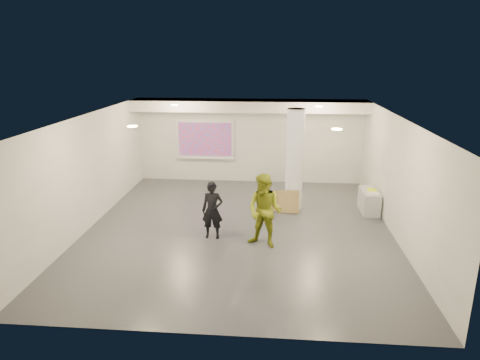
# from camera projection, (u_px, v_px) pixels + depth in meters

# --- Properties ---
(floor) EXTENTS (8.00, 9.00, 0.01)m
(floor) POSITION_uv_depth(u_px,v_px,m) (239.00, 229.00, 11.42)
(floor) COLOR #36383C
(floor) RESTS_ON ground
(ceiling) EXTENTS (8.00, 9.00, 0.01)m
(ceiling) POSITION_uv_depth(u_px,v_px,m) (239.00, 117.00, 10.57)
(ceiling) COLOR silver
(ceiling) RESTS_ON floor
(wall_back) EXTENTS (8.00, 0.01, 3.00)m
(wall_back) POSITION_uv_depth(u_px,v_px,m) (250.00, 141.00, 15.29)
(wall_back) COLOR beige
(wall_back) RESTS_ON floor
(wall_front) EXTENTS (8.00, 0.01, 3.00)m
(wall_front) POSITION_uv_depth(u_px,v_px,m) (214.00, 253.00, 6.69)
(wall_front) COLOR beige
(wall_front) RESTS_ON floor
(wall_left) EXTENTS (0.01, 9.00, 3.00)m
(wall_left) POSITION_uv_depth(u_px,v_px,m) (88.00, 172.00, 11.31)
(wall_left) COLOR beige
(wall_left) RESTS_ON floor
(wall_right) EXTENTS (0.01, 9.00, 3.00)m
(wall_right) POSITION_uv_depth(u_px,v_px,m) (398.00, 179.00, 10.67)
(wall_right) COLOR beige
(wall_right) RESTS_ON floor
(soffit_band) EXTENTS (8.00, 1.10, 0.36)m
(soffit_band) POSITION_uv_depth(u_px,v_px,m) (249.00, 106.00, 14.39)
(soffit_band) COLOR silver
(soffit_band) RESTS_ON ceiling
(downlight_nw) EXTENTS (0.22, 0.22, 0.02)m
(downlight_nw) POSITION_uv_depth(u_px,v_px,m) (174.00, 105.00, 13.14)
(downlight_nw) COLOR #FFF28D
(downlight_nw) RESTS_ON ceiling
(downlight_ne) EXTENTS (0.22, 0.22, 0.02)m
(downlight_ne) POSITION_uv_depth(u_px,v_px,m) (319.00, 107.00, 12.78)
(downlight_ne) COLOR #FFF28D
(downlight_ne) RESTS_ON ceiling
(downlight_sw) EXTENTS (0.22, 0.22, 0.02)m
(downlight_sw) POSITION_uv_depth(u_px,v_px,m) (132.00, 126.00, 9.31)
(downlight_sw) COLOR #FFF28D
(downlight_sw) RESTS_ON ceiling
(downlight_se) EXTENTS (0.22, 0.22, 0.02)m
(downlight_se) POSITION_uv_depth(u_px,v_px,m) (337.00, 129.00, 8.96)
(downlight_se) COLOR #FFF28D
(downlight_se) RESTS_ON ceiling
(column) EXTENTS (0.52, 0.52, 3.00)m
(column) POSITION_uv_depth(u_px,v_px,m) (295.00, 160.00, 12.59)
(column) COLOR white
(column) RESTS_ON floor
(projection_screen) EXTENTS (2.10, 0.13, 1.42)m
(projection_screen) POSITION_uv_depth(u_px,v_px,m) (205.00, 140.00, 15.37)
(projection_screen) COLOR silver
(projection_screen) RESTS_ON wall_back
(credenza) EXTENTS (0.47, 1.11, 0.65)m
(credenza) POSITION_uv_depth(u_px,v_px,m) (369.00, 201.00, 12.60)
(credenza) COLOR #9DA0A2
(credenza) RESTS_ON floor
(papers_stack) EXTENTS (0.36, 0.41, 0.02)m
(papers_stack) POSITION_uv_depth(u_px,v_px,m) (374.00, 193.00, 12.27)
(papers_stack) COLOR white
(papers_stack) RESTS_ON credenza
(postit_pad) EXTENTS (0.24, 0.32, 0.03)m
(postit_pad) POSITION_uv_depth(u_px,v_px,m) (372.00, 190.00, 12.50)
(postit_pad) COLOR #DDF307
(postit_pad) RESTS_ON credenza
(cardboard_back) EXTENTS (0.63, 0.27, 0.66)m
(cardboard_back) POSITION_uv_depth(u_px,v_px,m) (289.00, 202.00, 12.53)
(cardboard_back) COLOR olive
(cardboard_back) RESTS_ON floor
(cardboard_front) EXTENTS (0.58, 0.23, 0.62)m
(cardboard_front) POSITION_uv_depth(u_px,v_px,m) (281.00, 201.00, 12.65)
(cardboard_front) COLOR olive
(cardboard_front) RESTS_ON floor
(woman) EXTENTS (0.54, 0.36, 1.47)m
(woman) POSITION_uv_depth(u_px,v_px,m) (212.00, 210.00, 10.70)
(woman) COLOR black
(woman) RESTS_ON floor
(man) EXTENTS (1.07, 0.97, 1.81)m
(man) POSITION_uv_depth(u_px,v_px,m) (265.00, 211.00, 10.18)
(man) COLOR olive
(man) RESTS_ON floor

